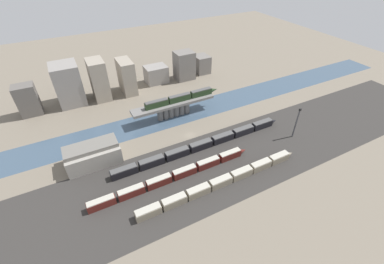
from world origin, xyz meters
TOP-DOWN VIEW (x-y plane):
  - ground_plane at (0.00, 0.00)m, footprint 400.00×400.00m
  - railbed_yard at (0.00, -24.00)m, footprint 280.00×42.00m
  - river_water at (0.00, 19.53)m, footprint 320.00×19.02m
  - bridge at (0.00, 19.53)m, footprint 46.08×7.24m
  - train_on_bridge at (5.28, 19.53)m, footprint 43.28×2.73m
  - train_yard_near at (-2.76, -34.58)m, footprint 73.26×3.15m
  - train_yard_mid at (-18.78, -23.14)m, footprint 70.27×2.78m
  - train_yard_far at (1.22, -11.48)m, footprint 87.71×3.13m
  - warehouse_building at (-45.99, 2.14)m, footprint 22.50×12.46m
  - signal_tower at (44.71, -24.48)m, footprint 1.00×0.71m
  - city_block_far_left at (-69.11, 57.91)m, footprint 10.65×8.50m
  - city_block_left at (-47.29, 60.47)m, footprint 14.32×15.93m
  - city_block_center at (-30.61, 58.29)m, footprint 9.13×14.26m
  - city_block_right at (-14.10, 58.38)m, footprint 8.04×15.94m
  - city_block_far_right at (6.78, 63.08)m, footprint 14.34×11.11m
  - city_block_tall at (26.06, 59.37)m, footprint 12.54×10.71m
  - city_block_low at (41.66, 62.99)m, footprint 9.92×11.49m

SIDE VIEW (x-z plane):
  - ground_plane at x=0.00m, z-range 0.00..0.00m
  - river_water at x=0.00m, z-range 0.00..0.01m
  - railbed_yard at x=0.00m, z-range 0.00..0.01m
  - train_yard_near at x=-2.76m, z-range -0.03..3.60m
  - train_yard_mid at x=-18.78m, z-range -0.03..3.66m
  - train_yard_far at x=1.22m, z-range -0.03..3.77m
  - warehouse_building at x=-45.99m, z-range -0.24..9.42m
  - city_block_far_right at x=6.78m, z-range 0.00..11.14m
  - bridge at x=0.00m, z-range 1.55..10.07m
  - city_block_low at x=41.66m, z-range 0.00..12.25m
  - signal_tower at x=44.71m, z-range 0.20..16.47m
  - city_block_far_left at x=-69.11m, z-range 0.00..17.45m
  - city_block_tall at x=26.06m, z-range 0.00..18.82m
  - train_on_bridge at x=5.28m, z-range 8.48..12.06m
  - city_block_right at x=-14.10m, z-range 0.00..20.62m
  - city_block_left at x=-47.29m, z-range 0.00..23.87m
  - city_block_center at x=-30.61m, z-range 0.00..23.88m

